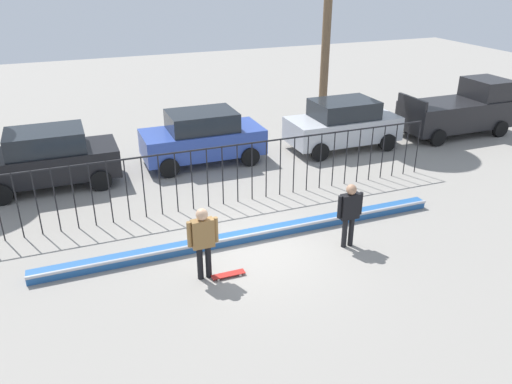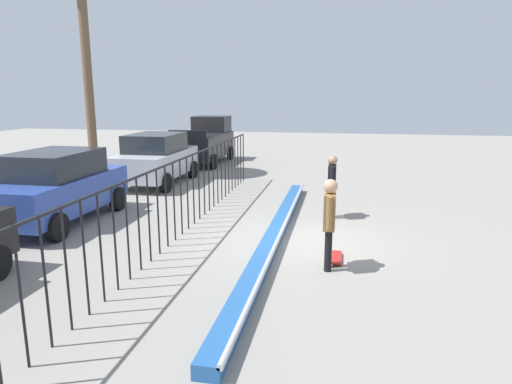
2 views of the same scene
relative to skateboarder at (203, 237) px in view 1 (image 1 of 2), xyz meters
name	(u,v)px [view 1 (image 1 of 2)]	position (x,y,z in m)	size (l,w,h in m)	color
ground_plane	(258,250)	(1.62, 0.71, -1.07)	(60.00, 60.00, 0.00)	gray
bowl_coping_ledge	(250,235)	(1.62, 1.29, -0.95)	(11.00, 0.40, 0.27)	#235699
perimeter_fence	(222,169)	(1.62, 3.58, 0.06)	(14.04, 0.04, 1.86)	black
skateboarder	(203,237)	(0.00, 0.00, 0.00)	(0.72, 0.27, 1.79)	black
skateboard	(228,274)	(0.52, -0.17, -1.02)	(0.80, 0.20, 0.07)	#A51E19
camera_operator	(350,210)	(3.83, 0.05, -0.03)	(0.70, 0.26, 1.74)	black
parked_car_black	(48,158)	(-3.17, 6.92, -0.10)	(4.30, 2.12, 1.90)	black
parked_car_blue	(203,137)	(2.03, 7.19, -0.10)	(4.30, 2.12, 1.90)	#2D479E
parked_car_silver	(343,124)	(7.52, 6.72, -0.10)	(4.30, 2.12, 1.90)	#B7BABF
pickup_truck	(461,110)	(13.01, 6.48, -0.04)	(4.70, 2.12, 2.24)	black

